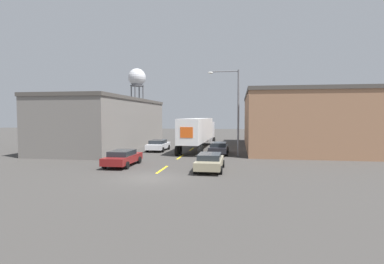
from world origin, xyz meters
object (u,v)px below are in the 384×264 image
at_px(parked_car_right_mid, 219,148).
at_px(street_lamp, 235,106).
at_px(semi_truck, 199,130).
at_px(parked_car_left_far, 158,145).
at_px(parked_car_left_near, 123,158).
at_px(parked_car_right_near, 210,161).
at_px(water_tower, 137,79).

bearing_deg(parked_car_right_mid, street_lamp, -39.68).
bearing_deg(parked_car_right_mid, semi_truck, 120.54).
height_order(parked_car_left_far, parked_car_right_mid, same).
xyz_separation_m(parked_car_left_near, street_lamp, (9.21, 7.58, 4.52)).
distance_m(semi_truck, parked_car_left_near, 14.73).
relative_size(semi_truck, street_lamp, 1.77).
relative_size(semi_truck, parked_car_right_mid, 3.34).
bearing_deg(semi_truck, parked_car_right_near, -77.61).
height_order(parked_car_right_near, water_tower, water_tower).
relative_size(parked_car_right_mid, parked_car_right_near, 1.00).
height_order(parked_car_left_near, street_lamp, street_lamp).
relative_size(parked_car_left_far, parked_car_right_mid, 1.00).
height_order(semi_truck, parked_car_left_far, semi_truck).
distance_m(parked_car_right_near, water_tower, 57.14).
distance_m(semi_truck, parked_car_right_mid, 5.88).
relative_size(parked_car_left_far, water_tower, 0.29).
bearing_deg(parked_car_left_near, parked_car_left_far, 90.00).
distance_m(water_tower, street_lamp, 49.63).
distance_m(parked_car_right_mid, street_lamp, 5.06).
bearing_deg(water_tower, street_lamp, -58.94).
height_order(semi_truck, parked_car_right_mid, semi_truck).
bearing_deg(parked_car_right_near, parked_car_left_near, 172.58).
xyz_separation_m(parked_car_right_mid, water_tower, (-23.49, 40.45, 12.96)).
relative_size(semi_truck, parked_car_left_far, 3.34).
distance_m(semi_truck, parked_car_left_far, 5.56).
bearing_deg(semi_truck, parked_car_left_near, -106.88).
bearing_deg(parked_car_left_near, water_tower, 107.94).
xyz_separation_m(parked_car_left_near, water_tower, (-16.02, 49.48, 12.96)).
relative_size(parked_car_right_near, water_tower, 0.29).
distance_m(parked_car_left_far, parked_car_right_near, 14.34).
relative_size(parked_car_left_near, street_lamp, 0.53).
bearing_deg(parked_car_left_near, semi_truck, 71.64).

